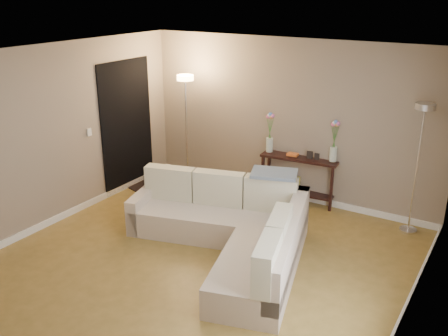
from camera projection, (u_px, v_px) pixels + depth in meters
The scene contains 21 objects.
floor at pixel (191, 270), 6.23m from camera, with size 5.00×5.50×0.01m, color olive.
ceiling at pixel (185, 58), 5.33m from camera, with size 5.00×5.50×0.01m, color white.
wall_back at pixel (288, 120), 7.98m from camera, with size 5.00×0.02×2.60m, color gray.
wall_left at pixel (42, 139), 7.01m from camera, with size 0.02×5.50×2.60m, color gray.
wall_right at pixel (412, 223), 4.54m from camera, with size 0.02×5.50×2.60m, color gray.
baseboard_back at pixel (284, 193), 8.39m from camera, with size 5.00×0.03×0.10m, color white.
baseboard_left at pixel (54, 220), 7.43m from camera, with size 0.03×5.50×0.10m, color white.
baseboard_right at pixel (394, 335), 4.98m from camera, with size 0.03×5.50×0.10m, color white.
doorway at pixel (127, 126), 8.42m from camera, with size 0.02×1.20×2.20m, color black.
switch_plate at pixel (89, 132), 7.71m from camera, with size 0.02×0.08×0.12m, color white.
sectional_sofa at pixel (233, 228), 6.59m from camera, with size 2.97×2.48×0.86m.
throw_blanket at pixel (274, 173), 6.80m from camera, with size 0.62×0.36×0.05m, color slate.
console_table at pixel (294, 176), 8.08m from camera, with size 1.27×0.44×0.77m.
leaning_mirror at pixel (304, 132), 7.94m from camera, with size 0.88×0.12×0.69m.
table_decor at pixel (299, 155), 7.89m from camera, with size 0.53×0.13×0.12m.
flower_vase_left at pixel (270, 135), 8.06m from camera, with size 0.15×0.12×0.66m.
flower_vase_right at pixel (334, 144), 7.61m from camera, with size 0.15×0.12×0.66m.
floor_lamp_lit at pixel (186, 109), 8.37m from camera, with size 0.34×0.34×1.95m.
floor_lamp_unlit at pixel (420, 143), 6.75m from camera, with size 0.27×0.27×1.88m.
charcoal_rug at pixel (168, 189), 8.67m from camera, with size 1.27×0.95×0.02m, color black.
black_bag at pixel (156, 183), 8.73m from camera, with size 0.36×0.25×0.23m, color black.
Camera 1 is at (3.19, -4.39, 3.33)m, focal length 40.00 mm.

